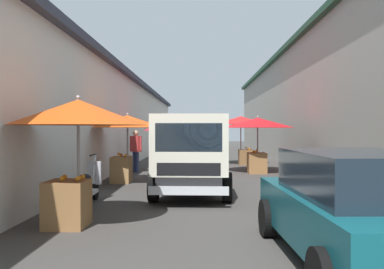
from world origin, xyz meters
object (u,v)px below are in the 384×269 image
Objects in this scene: delivery_truck at (191,157)px; vendor_by_crates at (136,148)px; fruit_stall_near_right at (169,130)px; hatchback_car at (356,207)px; fruit_stall_mid_lane at (77,124)px; fruit_stall_far_left at (241,125)px; fruit_stall_far_right at (258,128)px; parked_scooter at (89,185)px; fruit_stall_near_left at (127,129)px.

vendor_by_crates is (6.00, 2.38, -0.05)m from delivery_truck.
fruit_stall_near_right is 12.78m from hatchback_car.
hatchback_car is at bearing -116.00° from fruit_stall_mid_lane.
fruit_stall_far_left reaches higher than fruit_stall_near_right.
fruit_stall_far_right is 1.71× the size of parked_scooter.
hatchback_car is (-7.78, -4.38, -1.01)m from fruit_stall_near_left.
fruit_stall_far_left reaches higher than delivery_truck.
delivery_truck is (3.00, -2.01, -0.79)m from fruit_stall_mid_lane.
fruit_stall_near_left reaches higher than fruit_stall_near_right.
vendor_by_crates is (-1.23, 1.24, -0.70)m from fruit_stall_near_right.
fruit_stall_far_left reaches higher than fruit_stall_near_left.
fruit_stall_mid_lane is at bearing 64.00° from hatchback_car.
fruit_stall_far_left is 1.04× the size of fruit_stall_mid_lane.
vendor_by_crates is (0.06, 4.89, -0.81)m from fruit_stall_far_right.
parked_scooter is (-3.71, 0.20, -1.30)m from fruit_stall_near_left.
hatchback_car is 5.54m from delivery_truck.
fruit_stall_near_right is 7.35m from delivery_truck.
fruit_stall_near_left is 3.54m from delivery_truck.
parked_scooter is at bearing 144.90° from fruit_stall_far_right.
fruit_stall_far_right is 1.17× the size of fruit_stall_mid_lane.
vendor_by_crates is 1.00× the size of parked_scooter.
fruit_stall_mid_lane is (-5.72, -0.14, 0.08)m from fruit_stall_near_left.
delivery_truck reaches higher than vendor_by_crates.
fruit_stall_far_right is 1.70× the size of vendor_by_crates.
fruit_stall_far_right reaches higher than fruit_stall_near_right.
fruit_stall_near_right is at bearing -8.41° from parked_scooter.
fruit_stall_far_left reaches higher than hatchback_car.
fruit_stall_near_right is 0.89× the size of fruit_stall_far_left.
delivery_truck is at bearing 167.00° from fruit_stall_far_left.
fruit_stall_near_left is at bearing 38.31° from delivery_truck.
fruit_stall_near_left is 3.93m from parked_scooter.
fruit_stall_far_right is at bearing -1.49° from hatchback_car.
hatchback_car is 0.80× the size of delivery_truck.
fruit_stall_near_left is at bearing 167.35° from fruit_stall_near_right.
fruit_stall_mid_lane reaches higher than hatchback_car.
fruit_stall_near_right is 1.34× the size of parked_scooter.
fruit_stall_far_left is (7.08, -4.41, 0.21)m from fruit_stall_near_left.
fruit_stall_far_left is 0.64× the size of hatchback_car.
vendor_by_crates is (3.28, 0.23, -0.76)m from fruit_stall_near_left.
fruit_stall_far_right is at bearing -55.39° from fruit_stall_near_left.
fruit_stall_near_left is at bearing -175.98° from vendor_by_crates.
hatchback_car is at bearing -131.69° from parked_scooter.
delivery_truck reaches higher than parked_scooter.
fruit_stall_near_left is at bearing 1.41° from fruit_stall_mid_lane.
vendor_by_crates is (11.06, 4.61, 0.25)m from hatchback_car.
fruit_stall_near_right is (1.29, 3.65, -0.12)m from fruit_stall_far_right.
fruit_stall_mid_lane reaches higher than fruit_stall_far_right.
hatchback_car is at bearing -150.65° from fruit_stall_near_left.
fruit_stall_far_right is 1.21× the size of fruit_stall_near_left.
fruit_stall_near_right is 0.95× the size of fruit_stall_near_left.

